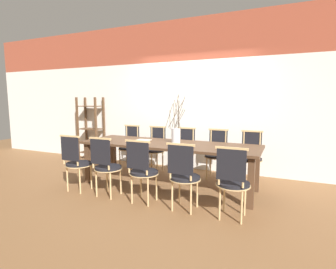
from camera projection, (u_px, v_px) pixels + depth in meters
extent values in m
plane|color=brown|center=(168.00, 186.00, 4.58)|extent=(16.00, 16.00, 0.00)
cube|color=silver|center=(194.00, 116.00, 5.66)|extent=(12.00, 0.06, 2.33)
cube|color=brown|center=(195.00, 39.00, 5.45)|extent=(12.00, 0.06, 0.87)
cube|color=#4C3321|center=(168.00, 144.00, 4.48)|extent=(3.06, 0.97, 0.04)
cube|color=#4C3321|center=(88.00, 163.00, 4.77)|extent=(0.09, 0.09, 0.73)
cube|color=#4C3321|center=(251.00, 183.00, 3.60)|extent=(0.09, 0.09, 0.73)
cube|color=#4C3321|center=(113.00, 155.00, 5.46)|extent=(0.09, 0.09, 0.73)
cube|color=#4C3321|center=(257.00, 170.00, 4.29)|extent=(0.09, 0.09, 0.73)
cylinder|color=black|center=(79.00, 164.00, 4.34)|extent=(0.41, 0.41, 0.04)
cylinder|color=tan|center=(79.00, 165.00, 4.34)|extent=(0.44, 0.44, 0.01)
cylinder|color=tan|center=(79.00, 174.00, 4.55)|extent=(0.03, 0.03, 0.44)
cylinder|color=tan|center=(91.00, 176.00, 4.44)|extent=(0.03, 0.03, 0.44)
cylinder|color=tan|center=(67.00, 179.00, 4.30)|extent=(0.03, 0.03, 0.44)
cylinder|color=tan|center=(80.00, 181.00, 4.20)|extent=(0.03, 0.03, 0.44)
cylinder|color=tan|center=(63.00, 150.00, 4.21)|extent=(0.03, 0.03, 0.48)
cylinder|color=tan|center=(77.00, 151.00, 4.09)|extent=(0.03, 0.03, 0.48)
cube|color=black|center=(70.00, 149.00, 4.14)|extent=(0.35, 0.02, 0.38)
cube|color=tan|center=(70.00, 136.00, 4.12)|extent=(0.39, 0.03, 0.03)
cylinder|color=black|center=(108.00, 167.00, 4.10)|extent=(0.41, 0.41, 0.04)
cylinder|color=tan|center=(108.00, 169.00, 4.10)|extent=(0.44, 0.44, 0.01)
cylinder|color=tan|center=(107.00, 179.00, 4.30)|extent=(0.03, 0.03, 0.44)
cylinder|color=tan|center=(121.00, 181.00, 4.19)|extent=(0.03, 0.03, 0.44)
cylinder|color=tan|center=(96.00, 183.00, 4.06)|extent=(0.03, 0.03, 0.44)
cylinder|color=tan|center=(110.00, 186.00, 3.95)|extent=(0.03, 0.03, 0.44)
cylinder|color=tan|center=(93.00, 153.00, 3.96)|extent=(0.03, 0.03, 0.48)
cylinder|color=tan|center=(108.00, 154.00, 3.85)|extent=(0.03, 0.03, 0.48)
cube|color=black|center=(100.00, 152.00, 3.90)|extent=(0.35, 0.02, 0.38)
cube|color=tan|center=(100.00, 139.00, 3.88)|extent=(0.39, 0.03, 0.03)
cylinder|color=black|center=(144.00, 172.00, 3.83)|extent=(0.41, 0.41, 0.04)
cylinder|color=tan|center=(144.00, 174.00, 3.84)|extent=(0.44, 0.44, 0.01)
cylinder|color=tan|center=(141.00, 184.00, 4.04)|extent=(0.03, 0.03, 0.44)
cylinder|color=tan|center=(156.00, 186.00, 3.93)|extent=(0.03, 0.03, 0.44)
cylinder|color=tan|center=(132.00, 189.00, 3.80)|extent=(0.03, 0.03, 0.44)
cylinder|color=tan|center=(148.00, 192.00, 3.69)|extent=(0.03, 0.03, 0.44)
cylinder|color=tan|center=(129.00, 156.00, 3.70)|extent=(0.03, 0.03, 0.48)
cylinder|color=tan|center=(147.00, 158.00, 3.58)|extent=(0.03, 0.03, 0.48)
cube|color=black|center=(137.00, 156.00, 3.63)|extent=(0.35, 0.02, 0.38)
cube|color=tan|center=(137.00, 141.00, 3.61)|extent=(0.39, 0.03, 0.03)
cylinder|color=black|center=(185.00, 177.00, 3.57)|extent=(0.41, 0.41, 0.04)
cylinder|color=tan|center=(185.00, 179.00, 3.57)|extent=(0.44, 0.44, 0.01)
cylinder|color=tan|center=(179.00, 190.00, 3.78)|extent=(0.03, 0.03, 0.44)
cylinder|color=tan|center=(197.00, 192.00, 3.67)|extent=(0.03, 0.03, 0.44)
cylinder|color=tan|center=(172.00, 196.00, 3.54)|extent=(0.03, 0.03, 0.44)
cylinder|color=tan|center=(191.00, 199.00, 3.43)|extent=(0.03, 0.03, 0.44)
cylinder|color=tan|center=(170.00, 161.00, 3.44)|extent=(0.03, 0.03, 0.48)
cylinder|color=tan|center=(191.00, 163.00, 3.32)|extent=(0.03, 0.03, 0.48)
cube|color=black|center=(180.00, 160.00, 3.37)|extent=(0.35, 0.02, 0.38)
cube|color=tan|center=(181.00, 145.00, 3.35)|extent=(0.39, 0.03, 0.03)
cylinder|color=black|center=(233.00, 183.00, 3.31)|extent=(0.41, 0.41, 0.04)
cylinder|color=tan|center=(233.00, 185.00, 3.31)|extent=(0.44, 0.44, 0.01)
cylinder|color=tan|center=(224.00, 196.00, 3.51)|extent=(0.03, 0.03, 0.44)
cylinder|color=tan|center=(245.00, 199.00, 3.40)|extent=(0.03, 0.03, 0.44)
cylinder|color=tan|center=(220.00, 203.00, 3.27)|extent=(0.03, 0.03, 0.44)
cylinder|color=tan|center=(242.00, 207.00, 3.16)|extent=(0.03, 0.03, 0.44)
cylinder|color=tan|center=(219.00, 166.00, 3.17)|extent=(0.03, 0.03, 0.48)
cylinder|color=tan|center=(243.00, 168.00, 3.06)|extent=(0.03, 0.03, 0.48)
cube|color=black|center=(231.00, 165.00, 3.11)|extent=(0.35, 0.02, 0.38)
cube|color=tan|center=(232.00, 148.00, 3.09)|extent=(0.39, 0.03, 0.03)
cylinder|color=black|center=(128.00, 148.00, 5.76)|extent=(0.41, 0.41, 0.04)
cylinder|color=tan|center=(128.00, 149.00, 5.76)|extent=(0.44, 0.44, 0.01)
cylinder|color=tan|center=(130.00, 160.00, 5.61)|extent=(0.03, 0.03, 0.44)
cylinder|color=tan|center=(120.00, 159.00, 5.72)|extent=(0.03, 0.03, 0.44)
cylinder|color=tan|center=(137.00, 158.00, 5.85)|extent=(0.03, 0.03, 0.44)
cylinder|color=tan|center=(127.00, 157.00, 5.96)|extent=(0.03, 0.03, 0.44)
cylinder|color=tan|center=(138.00, 136.00, 5.82)|extent=(0.03, 0.03, 0.48)
cylinder|color=tan|center=(127.00, 135.00, 5.94)|extent=(0.03, 0.03, 0.48)
cube|color=black|center=(132.00, 134.00, 5.88)|extent=(0.35, 0.02, 0.38)
cube|color=tan|center=(132.00, 126.00, 5.85)|extent=(0.39, 0.03, 0.03)
cylinder|color=black|center=(154.00, 150.00, 5.49)|extent=(0.41, 0.41, 0.04)
cylinder|color=tan|center=(154.00, 151.00, 5.50)|extent=(0.44, 0.44, 0.01)
cylinder|color=tan|center=(157.00, 163.00, 5.35)|extent=(0.03, 0.03, 0.44)
cylinder|color=tan|center=(146.00, 162.00, 5.46)|extent=(0.03, 0.03, 0.44)
cylinder|color=tan|center=(163.00, 161.00, 5.59)|extent=(0.03, 0.03, 0.44)
cylinder|color=tan|center=(152.00, 159.00, 5.70)|extent=(0.03, 0.03, 0.44)
cylinder|color=tan|center=(164.00, 138.00, 5.56)|extent=(0.03, 0.03, 0.48)
cylinder|color=tan|center=(152.00, 137.00, 5.68)|extent=(0.03, 0.03, 0.48)
cube|color=black|center=(158.00, 136.00, 5.62)|extent=(0.35, 0.02, 0.38)
cube|color=tan|center=(158.00, 127.00, 5.59)|extent=(0.39, 0.03, 0.03)
cylinder|color=black|center=(183.00, 153.00, 5.23)|extent=(0.41, 0.41, 0.04)
cylinder|color=tan|center=(183.00, 154.00, 5.23)|extent=(0.44, 0.44, 0.01)
cylinder|color=tan|center=(187.00, 167.00, 5.08)|extent=(0.03, 0.03, 0.44)
cylinder|color=tan|center=(175.00, 165.00, 5.19)|extent=(0.03, 0.03, 0.44)
cylinder|color=tan|center=(192.00, 164.00, 5.32)|extent=(0.03, 0.03, 0.44)
cylinder|color=tan|center=(180.00, 162.00, 5.43)|extent=(0.03, 0.03, 0.44)
cylinder|color=tan|center=(193.00, 139.00, 5.29)|extent=(0.03, 0.03, 0.48)
cylinder|color=tan|center=(180.00, 139.00, 5.41)|extent=(0.03, 0.03, 0.48)
cube|color=black|center=(187.00, 138.00, 5.35)|extent=(0.35, 0.02, 0.38)
cube|color=tan|center=(187.00, 128.00, 5.32)|extent=(0.39, 0.03, 0.03)
cylinder|color=black|center=(216.00, 156.00, 4.96)|extent=(0.41, 0.41, 0.04)
cylinder|color=tan|center=(216.00, 157.00, 4.96)|extent=(0.44, 0.44, 0.01)
cylinder|color=tan|center=(221.00, 170.00, 4.81)|extent=(0.03, 0.03, 0.44)
cylinder|color=tan|center=(207.00, 169.00, 4.92)|extent=(0.03, 0.03, 0.44)
cylinder|color=tan|center=(224.00, 167.00, 5.06)|extent=(0.03, 0.03, 0.44)
cylinder|color=tan|center=(210.00, 166.00, 5.16)|extent=(0.03, 0.03, 0.44)
cylinder|color=tan|center=(226.00, 142.00, 5.02)|extent=(0.03, 0.03, 0.48)
cylinder|color=tan|center=(211.00, 141.00, 5.14)|extent=(0.03, 0.03, 0.48)
cube|color=black|center=(218.00, 140.00, 5.08)|extent=(0.35, 0.02, 0.38)
cube|color=tan|center=(218.00, 130.00, 5.05)|extent=(0.39, 0.03, 0.03)
cylinder|color=black|center=(250.00, 159.00, 4.70)|extent=(0.41, 0.41, 0.04)
cylinder|color=tan|center=(250.00, 160.00, 4.71)|extent=(0.44, 0.44, 0.01)
cylinder|color=tan|center=(256.00, 174.00, 4.56)|extent=(0.03, 0.03, 0.44)
cylinder|color=tan|center=(241.00, 172.00, 4.67)|extent=(0.03, 0.03, 0.44)
cylinder|color=tan|center=(258.00, 170.00, 4.80)|extent=(0.03, 0.03, 0.44)
cylinder|color=tan|center=(243.00, 169.00, 4.91)|extent=(0.03, 0.03, 0.44)
cylinder|color=tan|center=(260.00, 144.00, 4.77)|extent=(0.03, 0.03, 0.48)
cylinder|color=tan|center=(244.00, 143.00, 4.89)|extent=(0.03, 0.03, 0.48)
cube|color=black|center=(252.00, 142.00, 4.83)|extent=(0.35, 0.02, 0.38)
cube|color=tan|center=(252.00, 131.00, 4.80)|extent=(0.39, 0.03, 0.03)
cylinder|color=silver|center=(176.00, 136.00, 4.42)|extent=(0.15, 0.15, 0.26)
cylinder|color=#473828|center=(170.00, 119.00, 4.39)|extent=(0.10, 0.19, 0.31)
cylinder|color=#473828|center=(179.00, 118.00, 4.46)|extent=(0.19, 0.05, 0.34)
cylinder|color=#473828|center=(180.00, 119.00, 4.46)|extent=(0.21, 0.08, 0.32)
cylinder|color=#473828|center=(169.00, 116.00, 4.44)|extent=(0.03, 0.27, 0.41)
cylinder|color=#473828|center=(180.00, 112.00, 4.45)|extent=(0.22, 0.06, 0.54)
cylinder|color=#473828|center=(178.00, 112.00, 4.36)|extent=(0.02, 0.09, 0.54)
cylinder|color=#473828|center=(179.00, 114.00, 4.38)|extent=(0.06, 0.09, 0.47)
cylinder|color=#473828|center=(176.00, 114.00, 4.50)|extent=(0.24, 0.12, 0.47)
cylinder|color=#473828|center=(175.00, 111.00, 4.43)|extent=(0.11, 0.07, 0.58)
cylinder|color=#473828|center=(174.00, 116.00, 4.37)|extent=(0.05, 0.06, 0.43)
cylinder|color=#473828|center=(177.00, 114.00, 4.33)|extent=(0.09, 0.09, 0.48)
cube|color=#842D8C|center=(144.00, 141.00, 4.69)|extent=(0.20, 0.18, 0.01)
cube|color=beige|center=(144.00, 140.00, 4.70)|extent=(0.25, 0.19, 0.01)
cube|color=#513823|center=(78.00, 129.00, 6.54)|extent=(0.04, 0.04, 1.57)
cube|color=#513823|center=(96.00, 130.00, 6.30)|extent=(0.04, 0.04, 1.57)
cube|color=#513823|center=(86.00, 128.00, 6.81)|extent=(0.04, 0.04, 1.57)
cube|color=#513823|center=(104.00, 129.00, 6.58)|extent=(0.04, 0.04, 1.57)
cube|color=#513823|center=(92.00, 152.00, 6.64)|extent=(0.58, 0.31, 0.02)
cube|color=#513823|center=(91.00, 129.00, 6.56)|extent=(0.58, 0.31, 0.02)
cube|color=#513823|center=(90.00, 106.00, 6.48)|extent=(0.58, 0.31, 0.02)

